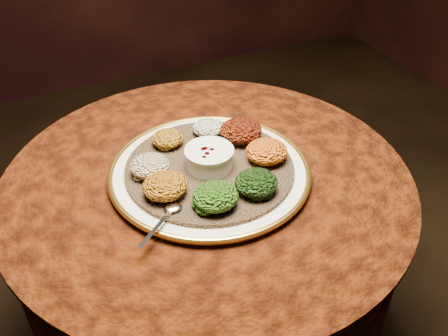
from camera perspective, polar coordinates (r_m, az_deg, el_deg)
name	(u,v)px	position (r m, az deg, el deg)	size (l,w,h in m)	color
table	(208,231)	(1.29, -1.80, -7.17)	(0.96, 0.96, 0.73)	black
platter	(210,172)	(1.16, -1.65, -0.42)	(0.54, 0.54, 0.02)	silver
injera	(210,168)	(1.15, -1.66, 0.00)	(0.39, 0.39, 0.01)	brown
stew_bowl	(209,157)	(1.13, -1.69, 1.29)	(0.11, 0.11, 0.05)	silver
spoon	(170,211)	(1.03, -6.14, -4.91)	(0.12, 0.10, 0.01)	silver
portion_ayib	(208,128)	(1.25, -1.80, 4.62)	(0.08, 0.07, 0.04)	white
portion_kitfo	(241,131)	(1.23, 1.94, 4.30)	(0.10, 0.10, 0.05)	black
portion_tikil	(267,151)	(1.16, 4.89, 1.91)	(0.10, 0.09, 0.05)	#A66E0D
portion_gomen	(256,183)	(1.07, 3.70, -1.68)	(0.09, 0.09, 0.05)	black
portion_mixveg	(215,196)	(1.03, -0.99, -3.27)	(0.10, 0.09, 0.05)	#902C09
portion_kik	(165,186)	(1.06, -6.75, -2.02)	(0.10, 0.09, 0.05)	#AA5C0F
portion_timatim	(150,166)	(1.13, -8.46, 0.25)	(0.09, 0.09, 0.04)	maroon
portion_shiro	(168,139)	(1.22, -6.47, 3.37)	(0.08, 0.07, 0.04)	#A46C13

